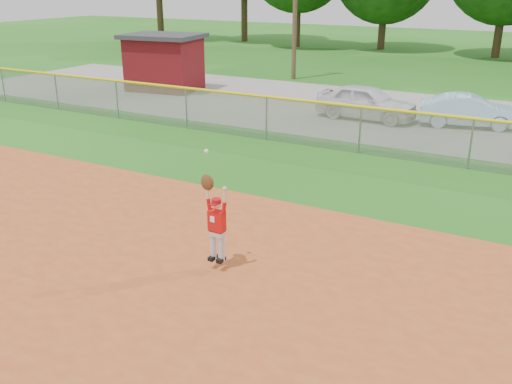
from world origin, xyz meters
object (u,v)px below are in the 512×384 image
car_blue (469,111)px  utility_shed (164,62)px  ballplayer (215,219)px  car_white_a (366,102)px

car_blue → utility_shed: size_ratio=0.90×
car_blue → utility_shed: utility_shed is taller
utility_shed → ballplayer: utility_shed is taller
car_white_a → car_blue: bearing=-76.7°
utility_shed → ballplayer: bearing=-49.7°
car_white_a → ballplayer: (1.56, -13.32, 0.35)m
ballplayer → car_blue: bearing=81.1°
car_blue → utility_shed: bearing=73.9°
ballplayer → utility_shed: bearing=130.3°
car_blue → ballplayer: ballplayer is taller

